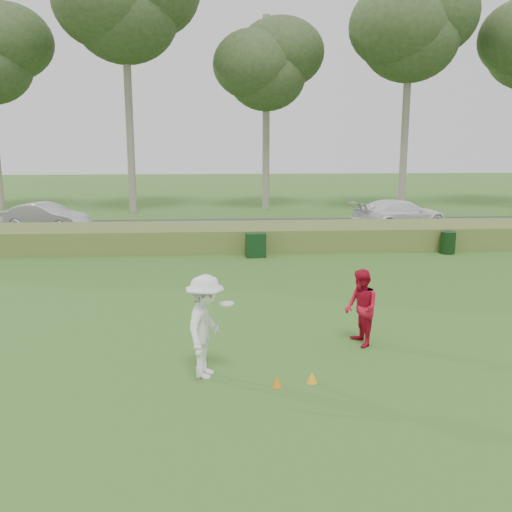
{
  "coord_description": "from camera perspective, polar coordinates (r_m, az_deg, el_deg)",
  "views": [
    {
      "loc": [
        -1.01,
        -10.99,
        4.44
      ],
      "look_at": [
        0.0,
        4.0,
        1.3
      ],
      "focal_mm": 40.0,
      "sensor_mm": 36.0,
      "label": 1
    }
  ],
  "objects": [
    {
      "name": "tree_4",
      "position": [
        35.86,
        1.03,
        18.45
      ],
      "size": [
        6.24,
        6.24,
        11.5
      ],
      "color": "gray",
      "rests_on": "ground"
    },
    {
      "name": "player_white",
      "position": [
        10.73,
        -5.07,
        -7.04
      ],
      "size": [
        1.06,
        1.42,
        1.96
      ],
      "rotation": [
        0.0,
        0.0,
        1.3
      ],
      "color": "white",
      "rests_on": "ground"
    },
    {
      "name": "cone_yellow",
      "position": [
        10.77,
        5.63,
        -11.95
      ],
      "size": [
        0.2,
        0.2,
        0.22
      ],
      "primitive_type": "cone",
      "color": "#FFAD1A",
      "rests_on": "ground"
    },
    {
      "name": "park_road",
      "position": [
        28.36,
        -1.77,
        2.85
      ],
      "size": [
        80.0,
        6.0,
        0.06
      ],
      "primitive_type": "cube",
      "color": "#2D2D2D",
      "rests_on": "ground"
    },
    {
      "name": "ground",
      "position": [
        11.9,
        1.32,
        -10.11
      ],
      "size": [
        120.0,
        120.0,
        0.0
      ],
      "primitive_type": "plane",
      "color": "#316220",
      "rests_on": "ground"
    },
    {
      "name": "utility_cabinet",
      "position": [
        21.43,
        -0.03,
        1.09
      ],
      "size": [
        0.77,
        0.51,
        0.91
      ],
      "primitive_type": "cube",
      "rotation": [
        0.0,
        0.0,
        0.08
      ],
      "color": "black",
      "rests_on": "ground"
    },
    {
      "name": "car_mid",
      "position": [
        28.85,
        -20.26,
        3.67
      ],
      "size": [
        4.28,
        2.66,
        1.33
      ],
      "primitive_type": "imported",
      "rotation": [
        0.0,
        0.0,
        1.24
      ],
      "color": "#BBBBBF",
      "rests_on": "park_road"
    },
    {
      "name": "reed_strip",
      "position": [
        23.36,
        -1.32,
        1.96
      ],
      "size": [
        80.0,
        3.0,
        0.9
      ],
      "primitive_type": "cube",
      "color": "#546B2B",
      "rests_on": "ground"
    },
    {
      "name": "tree_5",
      "position": [
        35.77,
        15.17,
        21.12
      ],
      "size": [
        7.28,
        7.28,
        14.0
      ],
      "color": "gray",
      "rests_on": "ground"
    },
    {
      "name": "cone_orange",
      "position": [
        10.58,
        2.11,
        -12.45
      ],
      "size": [
        0.17,
        0.17,
        0.19
      ],
      "primitive_type": "cone",
      "color": "orange",
      "rests_on": "ground"
    },
    {
      "name": "car_right",
      "position": [
        28.65,
        14.16,
        4.08
      ],
      "size": [
        5.28,
        3.66,
        1.42
      ],
      "primitive_type": "imported",
      "rotation": [
        0.0,
        0.0,
        1.95
      ],
      "color": "white",
      "rests_on": "park_road"
    },
    {
      "name": "player_red",
      "position": [
        12.5,
        10.46,
        -5.14
      ],
      "size": [
        0.74,
        0.89,
        1.68
      ],
      "primitive_type": "imported",
      "rotation": [
        0.0,
        0.0,
        -1.43
      ],
      "color": "red",
      "rests_on": "ground"
    },
    {
      "name": "trash_bin",
      "position": [
        23.33,
        18.63,
        1.28
      ],
      "size": [
        0.69,
        0.69,
        0.86
      ],
      "primitive_type": "cylinder",
      "rotation": [
        0.0,
        0.0,
        -0.24
      ],
      "color": "black",
      "rests_on": "ground"
    },
    {
      "name": "tree_3",
      "position": [
        35.09,
        -13.03,
        23.28
      ],
      "size": [
        7.8,
        7.8,
        15.5
      ],
      "color": "gray",
      "rests_on": "ground"
    }
  ]
}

